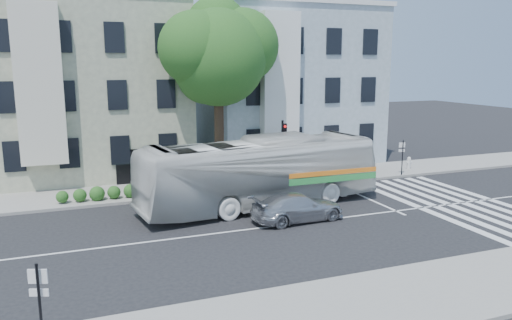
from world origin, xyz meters
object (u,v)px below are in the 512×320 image
bus (261,172)px  fire_hydrant (409,163)px  sedan (298,207)px  traffic_signal (283,144)px  near_sign_pole (40,300)px

bus → fire_hydrant: bearing=-78.7°
sedan → traffic_signal: (2.14, 6.51, 1.87)m
traffic_signal → sedan: bearing=-106.6°
sedan → near_sign_pole: (-10.61, -8.16, 1.10)m
bus → traffic_signal: size_ratio=3.27×
sedan → traffic_signal: traffic_signal is taller
traffic_signal → fire_hydrant: traffic_signal is taller
traffic_signal → near_sign_pole: size_ratio=1.54×
traffic_signal → fire_hydrant: size_ratio=4.73×
sedan → fire_hydrant: (11.76, 7.15, -0.07)m
bus → sedan: 3.11m
bus → fire_hydrant: (12.47, 4.33, -1.20)m
fire_hydrant → near_sign_pole: bearing=-145.6°
bus → traffic_signal: bearing=-45.4°
sedan → fire_hydrant: 13.76m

